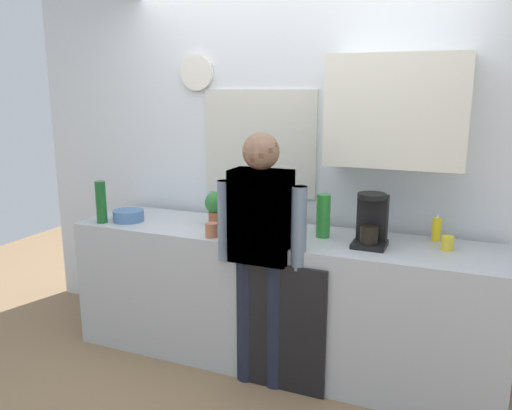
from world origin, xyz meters
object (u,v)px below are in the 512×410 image
bottle_clear_soda (323,216)px  bottle_amber_beer (252,211)px  dish_soap (436,229)px  person_guest (261,240)px  cup_terracotta_mug (211,230)px  potted_plant (215,206)px  coffee_maker (371,222)px  bottle_green_wine (101,202)px  cup_blue_mug (287,236)px  person_at_sink (261,240)px  mixing_bowl (129,216)px  cup_yellow_cup (447,243)px

bottle_clear_soda → bottle_amber_beer: (-0.51, 0.03, -0.02)m
dish_soap → person_guest: 1.11m
cup_terracotta_mug → potted_plant: size_ratio=0.40×
coffee_maker → dish_soap: size_ratio=1.83×
bottle_green_wine → person_guest: bearing=-3.8°
bottle_clear_soda → cup_blue_mug: bearing=-123.4°
person_guest → cup_terracotta_mug: bearing=-20.9°
person_guest → person_at_sink: bearing=180.0°
bottle_clear_soda → person_guest: (-0.29, -0.34, -0.10)m
cup_terracotta_mug → mixing_bowl: (-0.74, 0.13, -0.01)m
bottle_clear_soda → dish_soap: (0.68, 0.19, -0.06)m
cup_terracotta_mug → person_guest: size_ratio=0.06×
coffee_maker → dish_soap: (0.36, 0.26, -0.07)m
cup_yellow_cup → mixing_bowl: bearing=-175.7°
coffee_maker → person_guest: size_ratio=0.21×
coffee_maker → cup_terracotta_mug: coffee_maker is taller
cup_terracotta_mug → cup_yellow_cup: cup_terracotta_mug is taller
bottle_clear_soda → bottle_amber_beer: bearing=176.4°
coffee_maker → mixing_bowl: size_ratio=1.50×
dish_soap → person_at_sink: size_ratio=0.11×
bottle_amber_beer → person_at_sink: size_ratio=0.14×
mixing_bowl → cup_blue_mug: bearing=-4.2°
cup_terracotta_mug → person_at_sink: bearing=-9.5°
mixing_bowl → bottle_amber_beer: bearing=11.4°
bottle_amber_beer → person_at_sink: person_at_sink is taller
cup_terracotta_mug → potted_plant: potted_plant is taller
bottle_green_wine → dish_soap: 2.27m
cup_terracotta_mug → potted_plant: (-0.12, 0.30, 0.09)m
cup_yellow_cup → dish_soap: bearing=113.2°
coffee_maker → cup_blue_mug: 0.51m
cup_blue_mug → cup_terracotta_mug: (-0.50, -0.04, -0.00)m
cup_yellow_cup → cup_blue_mug: bearing=-164.6°
cup_blue_mug → coffee_maker: bearing=19.3°
person_guest → bottle_clear_soda: bearing=-141.8°
cup_yellow_cup → person_at_sink: 1.11m
bottle_green_wine → mixing_bowl: (0.15, 0.11, -0.11)m
cup_yellow_cup → potted_plant: size_ratio=0.37×
bottle_green_wine → bottle_amber_beer: (1.04, 0.29, -0.03)m
cup_blue_mug → cup_terracotta_mug: bearing=-175.2°
cup_terracotta_mug → cup_yellow_cup: (1.41, 0.29, -0.00)m
cup_blue_mug → person_guest: bearing=-142.3°
bottle_amber_beer → potted_plant: bearing=-176.6°
potted_plant → dish_soap: (1.46, 0.17, -0.05)m
cup_blue_mug → bottle_green_wine: bearing=-179.2°
mixing_bowl → person_at_sink: size_ratio=0.14×
mixing_bowl → person_guest: size_ratio=0.14×
cup_terracotta_mug → dish_soap: dish_soap is taller
cup_blue_mug → person_guest: 0.17m
bottle_green_wine → cup_terracotta_mug: 0.90m
bottle_green_wine → mixing_bowl: bottle_green_wine is taller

